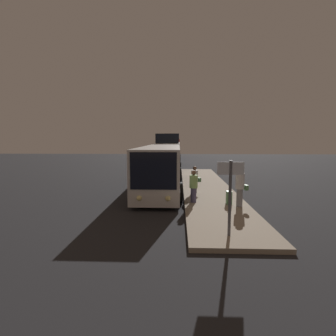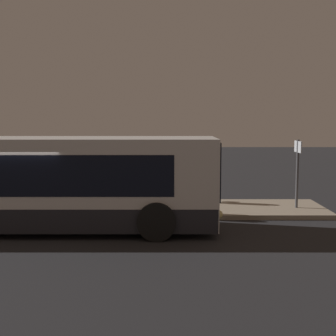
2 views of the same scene
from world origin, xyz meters
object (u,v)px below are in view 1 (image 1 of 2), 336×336
object	(u,v)px
bus_third	(172,148)
bus_lead	(161,168)
passenger_with_bags	(195,179)
sign_post	(230,188)
passenger_boarding	(194,185)
passenger_waiting	(240,185)
suitcase	(229,198)
bus_second	(169,153)

from	to	relation	value
bus_third	bus_lead	bearing A→B (deg)	0.00
passenger_with_bags	sign_post	distance (m)	6.84
passenger_boarding	sign_post	xyz separation A→B (m)	(4.51, 0.92, 0.74)
bus_third	passenger_waiting	world-z (taller)	bus_third
sign_post	passenger_with_bags	bearing A→B (deg)	-173.92
passenger_boarding	passenger_with_bags	xyz separation A→B (m)	(-2.25, 0.20, -0.02)
passenger_boarding	suitcase	world-z (taller)	passenger_boarding
bus_lead	passenger_boarding	size ratio (longest dim) A/B	6.92
bus_second	passenger_with_bags	world-z (taller)	bus_second
bus_second	sign_post	distance (m)	22.05
bus_lead	bus_second	world-z (taller)	bus_second
passenger_boarding	passenger_waiting	size ratio (longest dim) A/B	0.87
passenger_boarding	passenger_with_bags	size ratio (longest dim) A/B	1.02
bus_second	passenger_waiting	distance (m)	18.55
passenger_waiting	passenger_with_bags	world-z (taller)	passenger_waiting
bus_lead	passenger_boarding	xyz separation A→B (m)	(4.30, 1.89, -0.40)
bus_third	sign_post	bearing A→B (deg)	4.53
bus_third	sign_post	xyz separation A→B (m)	(35.43, 2.81, -0.10)
bus_lead	bus_third	distance (m)	26.62
passenger_boarding	passenger_waiting	world-z (taller)	passenger_waiting
bus_lead	passenger_waiting	xyz separation A→B (m)	(5.04, 4.02, -0.25)
bus_third	passenger_with_bags	xyz separation A→B (m)	(28.67, 2.09, -0.86)
passenger_waiting	passenger_boarding	bearing A→B (deg)	-117.12
bus_third	passenger_waiting	distance (m)	31.92
bus_second	sign_post	bearing A→B (deg)	7.32
bus_lead	bus_second	distance (m)	13.07
bus_lead	bus_third	xyz separation A→B (m)	(-26.62, 0.00, 0.45)
bus_second	suitcase	bearing A→B (deg)	11.52
bus_third	passenger_boarding	bearing A→B (deg)	3.49
bus_third	passenger_waiting	bearing A→B (deg)	7.23
passenger_with_bags	bus_lead	bearing A→B (deg)	-158.31
passenger_boarding	passenger_waiting	bearing A→B (deg)	-64.64
bus_lead	passenger_with_bags	bearing A→B (deg)	45.54
suitcase	sign_post	bearing A→B (deg)	-10.64
passenger_boarding	passenger_with_bags	bearing A→B (deg)	39.45
passenger_boarding	passenger_with_bags	distance (m)	2.25
bus_second	passenger_with_bags	size ratio (longest dim) A/B	7.44
sign_post	bus_second	bearing A→B (deg)	-172.68
bus_lead	passenger_boarding	bearing A→B (deg)	23.72
bus_second	passenger_waiting	xyz separation A→B (m)	(18.10, 4.02, -0.54)
bus_second	passenger_with_bags	distance (m)	15.27
passenger_boarding	bus_second	bearing A→B (deg)	50.77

